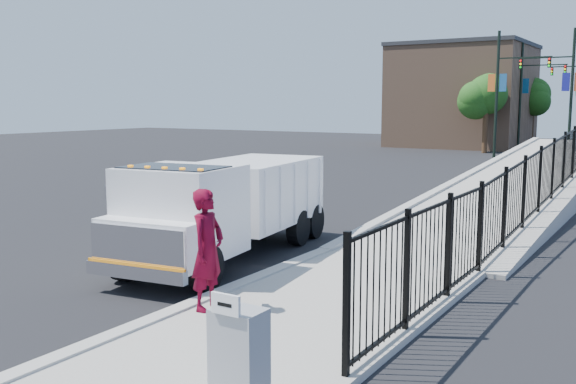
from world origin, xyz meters
The scene contains 16 objects.
ground centered at (0.00, 0.00, 0.00)m, with size 120.00×120.00×0.00m, color black.
sidewalk centered at (1.93, -2.00, 0.06)m, with size 3.55×12.00×0.12m, color #9E998E.
curb centered at (0.00, -2.00, 0.08)m, with size 0.30×12.00×0.16m, color #ADAAA3.
ramp centered at (2.12, 16.00, 0.00)m, with size 3.95×24.00×1.70m, color #9E998E.
iron_fence centered at (3.55, 12.00, 0.90)m, with size 0.10×28.00×1.80m, color black.
truck centered at (-1.74, 2.42, 1.30)m, with size 3.02×6.99×2.32m.
worker centered at (0.40, -0.82, 1.13)m, with size 0.73×0.48×2.01m, color #5A0318.
utility_cabinet centered at (3.10, -3.63, 0.75)m, with size 0.55×0.40×1.25m, color gray.
arrow_sign centered at (3.10, -3.85, 1.48)m, with size 0.35×0.04×0.22m, color white.
debris centered at (2.00, -2.22, 0.16)m, with size 0.34×0.34×0.09m, color silver.
light_pole_0 centered at (-3.15, 32.85, 4.36)m, with size 3.78×0.22×8.00m.
light_pole_1 centered at (0.50, 33.58, 4.36)m, with size 3.78×0.22×8.00m.
light_pole_2 centered at (-3.62, 41.72, 4.36)m, with size 3.77×0.22×8.00m.
tree_0 centered at (-5.25, 37.21, 3.96)m, with size 2.91×2.91×5.46m.
tree_2 centered at (-4.11, 47.25, 3.95)m, with size 2.78×2.78×5.39m.
building centered at (-9.00, 44.00, 4.00)m, with size 10.00×10.00×8.00m, color #8C664C.
Camera 1 is at (6.98, -8.89, 3.52)m, focal length 40.00 mm.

